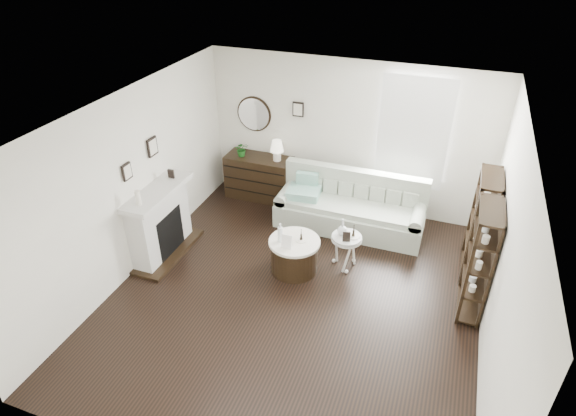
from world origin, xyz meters
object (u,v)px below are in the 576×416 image
at_px(drum_table, 294,255).
at_px(pedestal_table, 347,239).
at_px(dresser, 259,177).
at_px(sofa, 350,210).

xyz_separation_m(drum_table, pedestal_table, (0.71, 0.35, 0.24)).
distance_m(dresser, drum_table, 2.32).
bearing_deg(dresser, drum_table, -53.97).
bearing_deg(dresser, sofa, -11.91).
height_order(dresser, drum_table, dresser).
bearing_deg(dresser, pedestal_table, -36.38).
bearing_deg(sofa, drum_table, -108.75).
bearing_deg(drum_table, pedestal_table, 26.21).
bearing_deg(sofa, dresser, 168.09).
relative_size(dresser, pedestal_table, 2.23).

